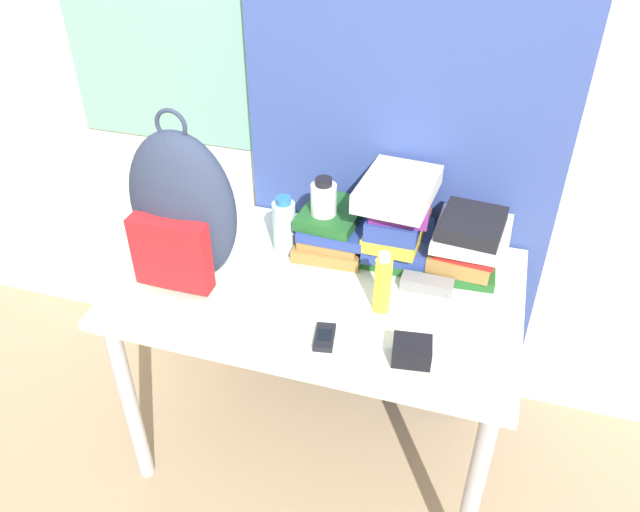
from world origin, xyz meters
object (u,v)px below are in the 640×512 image
book_stack_left (335,229)px  cell_phone (325,337)px  backpack (182,212)px  sunscreen_bottle (383,284)px  book_stack_center (398,218)px  water_bottle (284,226)px  book_stack_right (469,243)px  camera_pouch (412,351)px  sunglasses_case (427,284)px  sports_bottle (324,218)px

book_stack_left → cell_phone: book_stack_left is taller
backpack → book_stack_left: backpack is taller
sunscreen_bottle → book_stack_center: bearing=92.7°
sunscreen_bottle → water_bottle: bearing=151.2°
backpack → book_stack_right: backpack is taller
cell_phone → water_bottle: bearing=123.6°
cell_phone → camera_pouch: 0.23m
book_stack_right → book_stack_left: bearing=-179.2°
book_stack_left → sunglasses_case: bearing=-23.2°
book_stack_right → water_bottle: size_ratio=1.35×
backpack → sunglasses_case: bearing=11.5°
water_bottle → sunglasses_case: bearing=-8.5°
cell_phone → sunglasses_case: size_ratio=0.70×
book_stack_left → cell_phone: size_ratio=2.49×
book_stack_center → camera_pouch: (0.13, -0.44, -0.11)m
book_stack_left → camera_pouch: 0.54m
book_stack_center → cell_phone: 0.46m
sunscreen_bottle → book_stack_left: bearing=128.7°
water_bottle → camera_pouch: water_bottle is taller
backpack → sunscreen_bottle: bearing=1.4°
book_stack_left → cell_phone: 0.44m
sunscreen_bottle → cell_phone: size_ratio=1.78×
book_stack_center → sunscreen_bottle: size_ratio=1.55×
backpack → camera_pouch: bearing=-12.8°
book_stack_center → book_stack_right: 0.22m
water_bottle → backpack: bearing=-137.0°
book_stack_center → sunscreen_bottle: (0.01, -0.27, -0.05)m
cell_phone → sunglasses_case: bearing=52.5°
water_bottle → sunglasses_case: size_ratio=1.27×
backpack → book_stack_right: (0.78, 0.28, -0.13)m
backpack → water_bottle: size_ratio=2.73×
backpack → sports_bottle: (0.34, 0.24, -0.10)m
cell_phone → book_stack_left: bearing=102.5°
book_stack_center → book_stack_right: book_stack_center is taller
backpack → cell_phone: size_ratio=4.93×
book_stack_left → sports_bottle: sports_bottle is taller
backpack → camera_pouch: backpack is taller
book_stack_center → water_bottle: book_stack_center is taller
cell_phone → sunglasses_case: 0.37m
water_bottle → sunscreen_bottle: 0.40m
backpack → sunscreen_bottle: backpack is taller
backpack → book_stack_left: size_ratio=1.98×
book_stack_left → sunglasses_case: size_ratio=1.75×
camera_pouch → sunscreen_bottle: bearing=124.0°
book_stack_right → camera_pouch: 0.45m
water_bottle → camera_pouch: (0.47, -0.37, -0.06)m
book_stack_right → sports_bottle: size_ratio=1.01×
cell_phone → sunglasses_case: sunglasses_case is taller
backpack → sunglasses_case: (0.69, 0.14, -0.21)m
book_stack_left → book_stack_right: 0.41m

